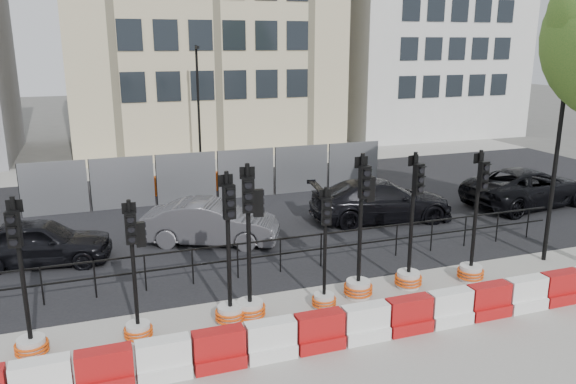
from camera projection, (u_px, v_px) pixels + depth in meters
name	position (u px, v px, depth m)	size (l,w,h in m)	color
ground	(296.00, 290.00, 14.32)	(120.00, 120.00, 0.00)	#51514C
sidewalk_near	(346.00, 348.00, 11.58)	(40.00, 6.00, 0.02)	gray
road	(230.00, 214.00, 20.68)	(40.00, 14.00, 0.03)	black
sidewalk_far	(188.00, 165.00, 28.88)	(40.00, 4.00, 0.02)	gray
building_white	(419.00, 14.00, 37.78)	(12.00, 9.06, 16.00)	silver
kerb_railing	(280.00, 249.00, 15.23)	(18.00, 0.04, 1.00)	black
heras_fencing	(201.00, 180.00, 22.81)	(14.33, 1.72, 2.00)	gray
lamp_post_far	(198.00, 104.00, 27.28)	(0.12, 0.56, 6.00)	black
lamp_post_near	(558.00, 151.00, 15.45)	(0.12, 0.56, 6.00)	black
barrier_row	(342.00, 328.00, 11.67)	(14.65, 0.50, 0.80)	#A9170D
traffic_signal_a	(29.00, 326.00, 11.11)	(0.66, 0.66, 3.35)	silver
traffic_signal_b	(137.00, 308.00, 11.75)	(0.61, 0.61, 3.09)	silver
traffic_signal_c	(230.00, 294.00, 12.44)	(0.69, 0.69, 3.51)	silver
traffic_signal_d	(250.00, 284.00, 12.60)	(0.72, 0.72, 3.64)	silver
traffic_signal_e	(324.00, 284.00, 13.19)	(0.59, 0.59, 2.98)	silver
traffic_signal_f	(360.00, 265.00, 13.70)	(0.72, 0.72, 3.63)	silver
traffic_signal_g	(410.00, 261.00, 14.29)	(0.70, 0.70, 3.55)	silver
traffic_signal_h	(472.00, 255.00, 14.70)	(0.69, 0.69, 3.52)	silver
car_a	(40.00, 242.00, 15.85)	(4.12, 2.25, 1.33)	black
car_b	(211.00, 223.00, 17.48)	(4.39, 3.05, 1.37)	#454449
car_c	(381.00, 200.00, 19.77)	(5.30, 2.79, 1.46)	black
car_d	(528.00, 187.00, 21.59)	(5.56, 3.10, 1.47)	black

